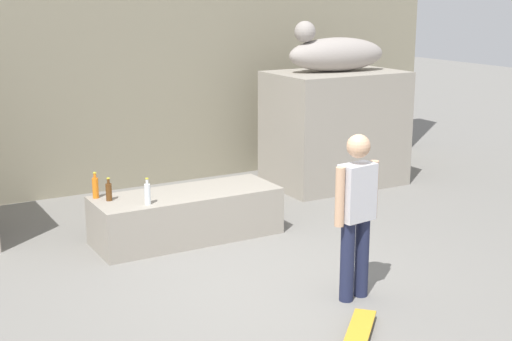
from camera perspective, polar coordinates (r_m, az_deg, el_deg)
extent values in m
plane|color=slate|center=(7.55, 0.40, -9.35)|extent=(40.00, 40.00, 0.00)
cube|color=gray|center=(11.31, -11.98, 12.18)|extent=(11.82, 0.60, 5.39)
cube|color=gray|center=(11.45, 6.22, 3.32)|extent=(2.02, 1.34, 1.78)
ellipsoid|color=#9D948E|center=(11.30, 6.38, 9.07)|extent=(1.65, 0.74, 0.52)
sphere|color=#9D948E|center=(11.02, 3.88, 10.86)|extent=(0.32, 0.32, 0.32)
cube|color=gray|center=(8.99, -5.47, -3.54)|extent=(2.29, 0.85, 0.59)
cylinder|color=#1E233F|center=(7.33, 8.34, -6.78)|extent=(0.14, 0.14, 0.82)
cylinder|color=#1E233F|center=(7.20, 7.20, -7.13)|extent=(0.14, 0.14, 0.82)
cube|color=silver|center=(7.05, 7.96, -1.70)|extent=(0.38, 0.24, 0.56)
sphere|color=tan|center=(6.94, 8.09, 1.92)|extent=(0.23, 0.23, 0.23)
cylinder|color=tan|center=(7.21, 9.24, -1.49)|extent=(0.09, 0.09, 0.58)
cylinder|color=tan|center=(6.90, 6.62, -2.09)|extent=(0.09, 0.09, 0.58)
cube|color=gold|center=(6.64, 8.17, -12.28)|extent=(0.71, 0.70, 0.02)
cylinder|color=white|center=(6.91, 9.10, -11.56)|extent=(0.06, 0.06, 0.06)
cylinder|color=white|center=(6.93, 7.93, -11.46)|extent=(0.06, 0.06, 0.06)
cylinder|color=#593314|center=(8.66, -11.52, -1.69)|extent=(0.07, 0.07, 0.20)
cylinder|color=#593314|center=(8.63, -11.57, -0.84)|extent=(0.03, 0.03, 0.06)
cylinder|color=yellow|center=(8.62, -11.58, -0.61)|extent=(0.04, 0.04, 0.01)
cylinder|color=orange|center=(8.80, -12.54, -1.36)|extent=(0.07, 0.07, 0.24)
cylinder|color=orange|center=(8.76, -12.59, -0.40)|extent=(0.03, 0.03, 0.06)
cylinder|color=yellow|center=(8.75, -12.61, -0.17)|extent=(0.04, 0.04, 0.01)
cylinder|color=silver|center=(8.42, -8.55, -1.87)|extent=(0.07, 0.07, 0.24)
cylinder|color=silver|center=(8.38, -8.59, -0.87)|extent=(0.03, 0.03, 0.06)
cylinder|color=yellow|center=(8.37, -8.60, -0.63)|extent=(0.04, 0.04, 0.01)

